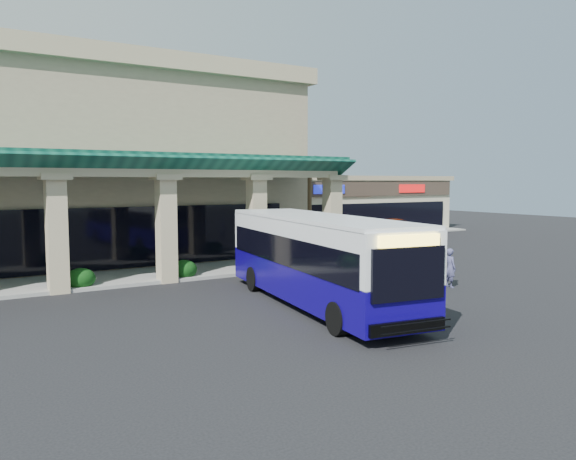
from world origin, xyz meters
TOP-DOWN VIEW (x-y plane):
  - ground at (0.00, 0.00)m, footprint 110.00×110.00m
  - main_building at (-8.00, 16.00)m, footprint 30.80×14.80m
  - arcade at (-8.00, 6.80)m, footprint 30.00×6.20m
  - strip_mall at (18.00, 24.00)m, footprint 22.50×12.50m
  - palm_0 at (8.50, 11.00)m, footprint 2.40×2.40m
  - palm_1 at (9.50, 14.00)m, footprint 2.40×2.40m
  - broadleaf_tree at (7.50, 19.00)m, footprint 2.60×2.60m
  - transit_bus at (-0.03, -2.08)m, footprint 4.39×11.80m
  - pedestrian at (6.69, -2.20)m, footprint 0.49×0.66m
  - car_silver at (11.36, 13.73)m, footprint 3.39×5.22m
  - car_white at (13.82, 14.07)m, footprint 2.58×4.59m
  - car_red at (15.82, 13.61)m, footprint 3.30×4.86m
  - car_gray at (19.15, 14.47)m, footprint 2.76×5.47m

SIDE VIEW (x-z plane):
  - ground at x=0.00m, z-range 0.00..0.00m
  - car_red at x=15.82m, z-range 0.00..1.31m
  - car_white at x=13.82m, z-range 0.00..1.43m
  - car_gray at x=19.15m, z-range 0.00..1.48m
  - pedestrian at x=6.69m, z-range 0.00..1.65m
  - car_silver at x=11.36m, z-range 0.00..1.65m
  - transit_bus at x=-0.03m, z-range 0.00..3.22m
  - broadleaf_tree at x=7.50m, z-range 0.00..4.81m
  - strip_mall at x=18.00m, z-range 0.00..4.90m
  - arcade at x=-8.00m, z-range 0.00..5.70m
  - palm_1 at x=9.50m, z-range 0.00..5.80m
  - palm_0 at x=8.50m, z-range 0.00..6.60m
  - main_building at x=-8.00m, z-range 0.00..11.35m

